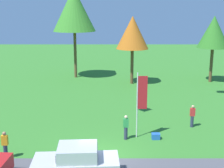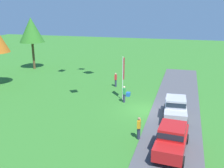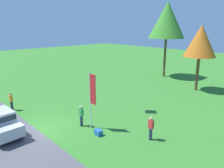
{
  "view_description": "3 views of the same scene",
  "coord_description": "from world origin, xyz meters",
  "px_view_note": "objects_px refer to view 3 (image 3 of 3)",
  "views": [
    {
      "loc": [
        0.66,
        -17.21,
        8.7
      ],
      "look_at": [
        0.66,
        5.6,
        3.14
      ],
      "focal_mm": 50.0,
      "sensor_mm": 36.0,
      "label": 1
    },
    {
      "loc": [
        -22.72,
        -3.17,
        9.19
      ],
      "look_at": [
        -0.1,
        3.35,
        2.34
      ],
      "focal_mm": 42.0,
      "sensor_mm": 36.0,
      "label": 2
    },
    {
      "loc": [
        14.89,
        -6.53,
        7.74
      ],
      "look_at": [
        0.76,
        6.67,
        2.55
      ],
      "focal_mm": 35.0,
      "sensor_mm": 36.0,
      "label": 3
    }
  ],
  "objects_px": {
    "person_beside_suv": "(81,116)",
    "flag_banner": "(92,93)",
    "tree_left_of_center": "(201,41)",
    "cooler_box": "(98,132)",
    "tree_far_left": "(167,20)",
    "person_on_lawn": "(11,101)",
    "person_watching_sky": "(151,128)"
  },
  "relations": [
    {
      "from": "person_watching_sky",
      "to": "tree_far_left",
      "type": "xyz_separation_m",
      "value": [
        -10.69,
        17.43,
        7.64
      ]
    },
    {
      "from": "person_on_lawn",
      "to": "person_watching_sky",
      "type": "distance_m",
      "value": 13.31
    },
    {
      "from": "person_beside_suv",
      "to": "flag_banner",
      "type": "distance_m",
      "value": 2.28
    },
    {
      "from": "person_beside_suv",
      "to": "person_on_lawn",
      "type": "xyz_separation_m",
      "value": [
        -7.23,
        -2.83,
        0.0
      ]
    },
    {
      "from": "person_beside_suv",
      "to": "tree_left_of_center",
      "type": "bearing_deg",
      "value": 85.04
    },
    {
      "from": "flag_banner",
      "to": "cooler_box",
      "type": "height_order",
      "value": "flag_banner"
    },
    {
      "from": "person_watching_sky",
      "to": "flag_banner",
      "type": "xyz_separation_m",
      "value": [
        -4.07,
        -1.91,
        2.02
      ]
    },
    {
      "from": "person_beside_suv",
      "to": "person_on_lawn",
      "type": "height_order",
      "value": "same"
    },
    {
      "from": "person_beside_suv",
      "to": "tree_left_of_center",
      "type": "xyz_separation_m",
      "value": [
        1.41,
        16.21,
        5.09
      ]
    },
    {
      "from": "person_watching_sky",
      "to": "flag_banner",
      "type": "bearing_deg",
      "value": -154.9
    },
    {
      "from": "person_watching_sky",
      "to": "flag_banner",
      "type": "height_order",
      "value": "flag_banner"
    },
    {
      "from": "tree_far_left",
      "to": "person_watching_sky",
      "type": "bearing_deg",
      "value": -58.48
    },
    {
      "from": "tree_far_left",
      "to": "tree_left_of_center",
      "type": "xyz_separation_m",
      "value": [
        7.03,
        -3.48,
        -2.55
      ]
    },
    {
      "from": "person_beside_suv",
      "to": "flag_banner",
      "type": "relative_size",
      "value": 0.37
    },
    {
      "from": "person_on_lawn",
      "to": "flag_banner",
      "type": "relative_size",
      "value": 0.37
    },
    {
      "from": "person_beside_suv",
      "to": "tree_far_left",
      "type": "height_order",
      "value": "tree_far_left"
    },
    {
      "from": "person_on_lawn",
      "to": "cooler_box",
      "type": "xyz_separation_m",
      "value": [
        9.29,
        2.86,
        -0.68
      ]
    },
    {
      "from": "person_beside_suv",
      "to": "cooler_box",
      "type": "bearing_deg",
      "value": 0.74
    },
    {
      "from": "cooler_box",
      "to": "tree_left_of_center",
      "type": "bearing_deg",
      "value": 92.28
    },
    {
      "from": "person_on_lawn",
      "to": "tree_left_of_center",
      "type": "relative_size",
      "value": 0.22
    },
    {
      "from": "tree_far_left",
      "to": "tree_left_of_center",
      "type": "bearing_deg",
      "value": -26.34
    },
    {
      "from": "cooler_box",
      "to": "flag_banner",
      "type": "bearing_deg",
      "value": 163.06
    },
    {
      "from": "tree_left_of_center",
      "to": "person_watching_sky",
      "type": "bearing_deg",
      "value": -75.3
    },
    {
      "from": "tree_left_of_center",
      "to": "cooler_box",
      "type": "bearing_deg",
      "value": -87.72
    },
    {
      "from": "tree_left_of_center",
      "to": "flag_banner",
      "type": "xyz_separation_m",
      "value": [
        -0.41,
        -15.86,
        -3.07
      ]
    },
    {
      "from": "person_beside_suv",
      "to": "person_watching_sky",
      "type": "xyz_separation_m",
      "value": [
        5.07,
        2.26,
        0.0
      ]
    },
    {
      "from": "flag_banner",
      "to": "cooler_box",
      "type": "xyz_separation_m",
      "value": [
        1.06,
        -0.32,
        -2.69
      ]
    },
    {
      "from": "person_watching_sky",
      "to": "tree_far_left",
      "type": "bearing_deg",
      "value": 121.52
    },
    {
      "from": "flag_banner",
      "to": "tree_left_of_center",
      "type": "bearing_deg",
      "value": 88.5
    },
    {
      "from": "tree_far_left",
      "to": "flag_banner",
      "type": "height_order",
      "value": "tree_far_left"
    },
    {
      "from": "person_watching_sky",
      "to": "flag_banner",
      "type": "relative_size",
      "value": 0.37
    },
    {
      "from": "cooler_box",
      "to": "person_beside_suv",
      "type": "bearing_deg",
      "value": -179.26
    }
  ]
}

